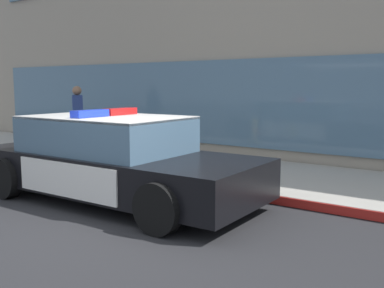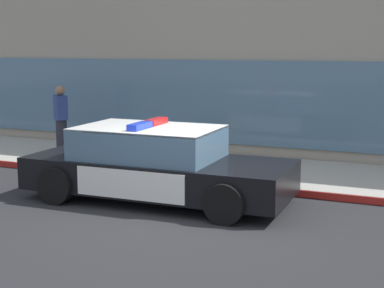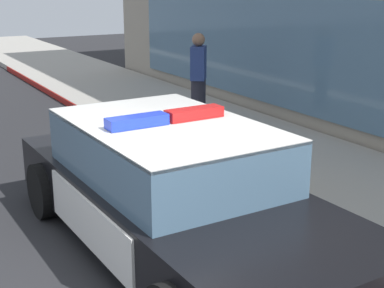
% 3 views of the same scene
% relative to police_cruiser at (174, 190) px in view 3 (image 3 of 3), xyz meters
% --- Properties ---
extents(curb_red_paint, '(28.80, 0.04, 0.14)m').
position_rel_police_cruiser_xyz_m(curb_red_paint, '(1.00, 1.25, -0.60)').
color(curb_red_paint, maroon).
rests_on(curb_red_paint, ground).
extents(police_cruiser, '(4.97, 2.17, 1.49)m').
position_rel_police_cruiser_xyz_m(police_cruiser, '(0.00, 0.00, 0.00)').
color(police_cruiser, black).
rests_on(police_cruiser, ground).
extents(fire_hydrant, '(0.34, 0.39, 0.73)m').
position_rel_police_cruiser_xyz_m(fire_hydrant, '(-0.91, 1.81, -0.18)').
color(fire_hydrant, gold).
rests_on(fire_hydrant, sidewalk).
extents(pedestrian_on_sidewalk, '(0.48, 0.45, 1.71)m').
position_rel_police_cruiser_xyz_m(pedestrian_on_sidewalk, '(-4.07, 2.74, 0.33)').
color(pedestrian_on_sidewalk, '#23232D').
rests_on(pedestrian_on_sidewalk, sidewalk).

